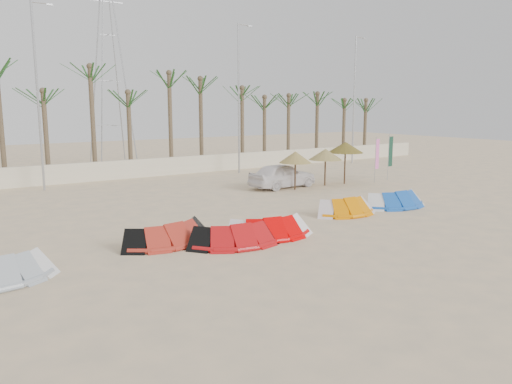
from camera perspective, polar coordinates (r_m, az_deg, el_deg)
ground at (r=17.77m, az=11.06°, el=-6.87°), size 120.00×120.00×0.00m
boundary_wall at (r=36.28m, az=-14.41°, el=2.55°), size 60.00×0.30×1.30m
palm_line at (r=37.68m, az=-14.63°, el=11.64°), size 52.00×4.00×7.70m
lamp_b at (r=32.50m, az=-23.64°, el=10.28°), size 1.25×0.14×11.00m
lamp_c at (r=37.78m, az=-1.95°, el=10.91°), size 1.25×0.14×11.00m
lamp_d at (r=45.35m, az=11.19°, el=10.55°), size 1.25×0.14×11.00m
pylon at (r=42.32m, az=-15.90°, el=2.59°), size 3.00×3.00×14.00m
kite_grey at (r=16.44m, az=-27.15°, el=-7.67°), size 3.12×1.81×0.90m
kite_red_left at (r=18.96m, az=-10.27°, el=-4.47°), size 3.83×2.03×0.90m
kite_red_mid at (r=18.59m, az=-2.62°, el=-4.61°), size 3.80×2.00×0.90m
kite_red_right at (r=19.58m, az=1.06°, el=-3.86°), size 3.68×2.11×0.90m
kite_orange at (r=23.90m, az=9.90°, el=-1.50°), size 3.22×1.79×0.90m
kite_blue at (r=26.31m, az=15.30°, el=-0.66°), size 3.64×1.78×0.90m
parasol_left at (r=30.27m, az=4.52°, el=3.99°), size 1.99×1.99×2.34m
parasol_mid at (r=32.06m, az=7.94°, el=4.28°), size 2.13×2.13×2.36m
parasol_right at (r=32.96m, az=10.18°, el=5.04°), size 2.33×2.33×2.74m
flag_pink at (r=34.03m, az=13.70°, el=4.09°), size 0.45×0.11×3.06m
flag_green at (r=35.49m, az=15.09°, el=4.35°), size 0.45×0.04×3.16m
car at (r=31.11m, az=3.04°, el=1.91°), size 4.65×2.15×1.54m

